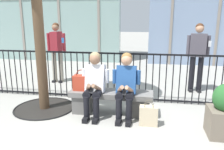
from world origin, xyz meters
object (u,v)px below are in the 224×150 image
bystander_further_back (198,52)px  planter (224,112)px  stone_bench (111,100)px  shopping_bag (149,115)px  bystander_at_railing (57,48)px  handbag_on_bench (82,82)px  seated_person_with_phone (94,82)px  seated_person_companion (126,84)px

bystander_further_back → planter: (0.02, -2.34, -0.61)m
planter → stone_bench: bearing=163.2°
stone_bench → planter: 1.97m
shopping_bag → bystander_at_railing: (-2.68, 2.42, 0.82)m
handbag_on_bench → bystander_at_railing: bystander_at_railing is taller
stone_bench → seated_person_with_phone: seated_person_with_phone is taller
seated_person_with_phone → shopping_bag: 1.16m
seated_person_companion → handbag_on_bench: 0.89m
seated_person_with_phone → seated_person_companion: size_ratio=1.00×
seated_person_companion → handbag_on_bench: seated_person_companion is taller
seated_person_companion → bystander_further_back: bystander_further_back is taller
stone_bench → shopping_bag: bearing=-28.5°
seated_person_with_phone → shopping_bag: size_ratio=2.73×
stone_bench → bystander_at_railing: bearing=134.0°
seated_person_companion → planter: seated_person_companion is taller
stone_bench → seated_person_companion: size_ratio=1.32×
bystander_further_back → planter: size_ratio=2.01×
seated_person_with_phone → bystander_at_railing: bystander_at_railing is taller
shopping_bag → seated_person_with_phone: bearing=165.4°
bystander_at_railing → bystander_further_back: 3.82m
shopping_bag → planter: bearing=-8.5°
bystander_at_railing → shopping_bag: bearing=-42.1°
seated_person_companion → shopping_bag: seated_person_companion is taller
planter → seated_person_companion: bearing=164.5°
seated_person_with_phone → planter: (2.18, -0.44, -0.26)m
shopping_bag → planter: (1.15, -0.17, 0.21)m
seated_person_with_phone → handbag_on_bench: size_ratio=2.96×
seated_person_companion → bystander_at_railing: bystander_at_railing is taller
handbag_on_bench → planter: 2.54m
bystander_at_railing → handbag_on_bench: bearing=-56.0°
stone_bench → shopping_bag: size_ratio=3.61×
stone_bench → handbag_on_bench: 0.67m
seated_person_companion → bystander_at_railing: size_ratio=0.71×
bystander_further_back → seated_person_with_phone: bearing=-138.8°
handbag_on_bench → bystander_further_back: bystander_further_back is taller
seated_person_companion → shopping_bag: bearing=-31.7°
shopping_bag → bystander_further_back: (1.14, 2.16, 0.82)m
shopping_bag → bystander_further_back: bystander_further_back is taller
shopping_bag → bystander_at_railing: bearing=137.9°
seated_person_companion → planter: (1.59, -0.44, -0.26)m
seated_person_companion → bystander_further_back: size_ratio=0.71×
seated_person_with_phone → seated_person_companion: bearing=0.0°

